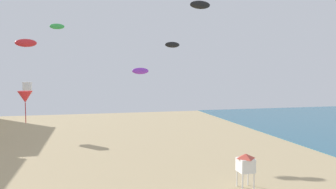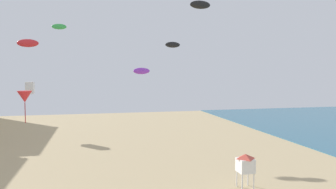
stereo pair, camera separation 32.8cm
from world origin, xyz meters
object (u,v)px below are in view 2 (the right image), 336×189
object	(u,v)px
lifeguard_stand	(245,163)
kite_purple_parafoil	(141,71)
kite_green_parafoil	(59,27)
kite_white_box	(30,88)
kite_black_parafoil_2	(173,45)
kite_red_delta	(25,97)
kite_black_parafoil	(200,5)
kite_red_parafoil	(28,43)

from	to	relation	value
lifeguard_stand	kite_purple_parafoil	distance (m)	16.41
lifeguard_stand	kite_green_parafoil	distance (m)	30.75
kite_white_box	kite_purple_parafoil	xyz separation A→B (m)	(13.73, -12.03, 2.25)
kite_white_box	kite_black_parafoil_2	xyz separation A→B (m)	(15.30, -19.92, 4.45)
lifeguard_stand	kite_red_delta	distance (m)	15.78
kite_black_parafoil	kite_green_parafoil	size ratio (longest dim) A/B	0.90
kite_white_box	kite_red_parafoil	size ratio (longest dim) A/B	0.72
kite_black_parafoil	kite_red_parafoil	xyz separation A→B (m)	(-15.48, 13.80, -2.08)
kite_red_delta	lifeguard_stand	bearing A→B (deg)	-0.65
kite_purple_parafoil	kite_red_delta	bearing A→B (deg)	-124.32
kite_green_parafoil	kite_red_parafoil	distance (m)	7.36
kite_green_parafoil	kite_red_delta	world-z (taller)	kite_green_parafoil
lifeguard_stand	kite_red_delta	bearing A→B (deg)	161.34
kite_red_parafoil	kite_black_parafoil	bearing A→B (deg)	-41.73
kite_white_box	kite_red_parafoil	distance (m)	10.17
kite_black_parafoil	kite_red_parafoil	size ratio (longest dim) A/B	0.74
lifeguard_stand	kite_purple_parafoil	bearing A→B (deg)	94.08
kite_green_parafoil	kite_black_parafoil_2	bearing A→B (deg)	-57.89
kite_black_parafoil	kite_red_parafoil	bearing A→B (deg)	138.27
lifeguard_stand	kite_black_parafoil	bearing A→B (deg)	105.96
lifeguard_stand	kite_black_parafoil_2	size ratio (longest dim) A/B	1.96
kite_black_parafoil_2	kite_red_parafoil	world-z (taller)	kite_red_parafoil
lifeguard_stand	kite_purple_parafoil	xyz separation A→B (m)	(-5.60, 13.81, 6.87)
kite_white_box	lifeguard_stand	bearing A→B (deg)	-53.19
kite_green_parafoil	kite_red_delta	bearing A→B (deg)	-89.56
kite_green_parafoil	kite_purple_parafoil	distance (m)	14.82
kite_green_parafoil	kite_purple_parafoil	xyz separation A→B (m)	(9.49, -9.74, -5.91)
lifeguard_stand	kite_purple_parafoil	world-z (taller)	kite_purple_parafoil
kite_green_parafoil	kite_purple_parafoil	world-z (taller)	kite_green_parafoil
kite_black_parafoil	kite_red_delta	bearing A→B (deg)	-165.06
lifeguard_stand	kite_black_parafoil_2	bearing A→B (deg)	106.26
kite_purple_parafoil	kite_black_parafoil_2	xyz separation A→B (m)	(1.57, -7.89, 2.20)
lifeguard_stand	kite_black_parafoil	xyz separation A→B (m)	(-2.37, 3.52, 12.06)
kite_green_parafoil	kite_white_box	bearing A→B (deg)	151.63
kite_black_parafoil	lifeguard_stand	bearing A→B (deg)	-56.03
kite_red_delta	kite_red_parafoil	world-z (taller)	kite_red_parafoil
kite_black_parafoil	kite_white_box	xyz separation A→B (m)	(-16.97, 22.32, -7.44)
lifeguard_stand	kite_green_parafoil	bearing A→B (deg)	104.65
kite_white_box	kite_red_delta	distance (m)	26.05
kite_white_box	kite_green_parafoil	bearing A→B (deg)	-28.37
kite_red_delta	kite_purple_parafoil	size ratio (longest dim) A/B	1.10
kite_black_parafoil_2	kite_purple_parafoil	bearing A→B (deg)	101.26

